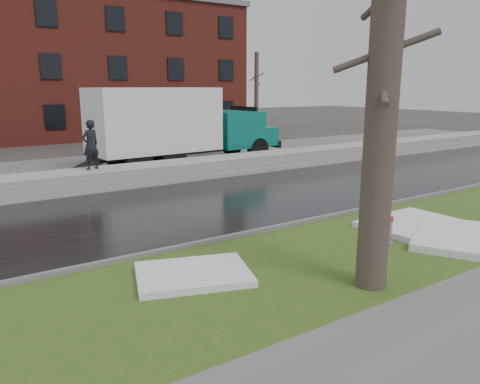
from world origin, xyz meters
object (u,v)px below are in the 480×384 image
box_truck (177,125)px  fire_hydrant (388,228)px  tree (383,92)px  worker (91,145)px

box_truck → fire_hydrant: bearing=-97.9°
fire_hydrant → tree: 4.16m
fire_hydrant → box_truck: 13.36m
worker → box_truck: bearing=-168.3°
box_truck → worker: (-4.97, -2.95, -0.30)m
fire_hydrant → box_truck: box_truck is taller
fire_hydrant → tree: (-2.23, -1.43, 3.21)m
box_truck → worker: bearing=-152.9°
tree → box_truck: (3.21, 14.66, -1.69)m
box_truck → tree: bearing=-106.0°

